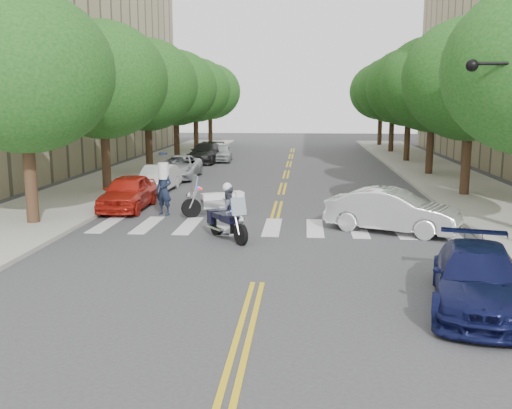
# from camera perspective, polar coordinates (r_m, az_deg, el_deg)

# --- Properties ---
(ground) EXTENTS (140.00, 140.00, 0.00)m
(ground) POSITION_cam_1_polar(r_m,az_deg,el_deg) (14.56, 0.16, -7.85)
(ground) COLOR #38383A
(ground) RESTS_ON ground
(sidewalk_left) EXTENTS (5.00, 60.00, 0.15)m
(sidewalk_left) POSITION_cam_1_polar(r_m,az_deg,el_deg) (37.60, -11.60, 3.24)
(sidewalk_left) COLOR #9E9991
(sidewalk_left) RESTS_ON ground
(sidewalk_right) EXTENTS (5.00, 60.00, 0.15)m
(sidewalk_right) POSITION_cam_1_polar(r_m,az_deg,el_deg) (37.02, 17.92, 2.85)
(sidewalk_right) COLOR #9E9991
(sidewalk_right) RESTS_ON ground
(tree_l_0) EXTENTS (6.40, 6.40, 8.45)m
(tree_l_0) POSITION_cam_1_polar(r_m,az_deg,el_deg) (22.17, -22.28, 12.17)
(tree_l_0) COLOR #382316
(tree_l_0) RESTS_ON ground
(tree_l_1) EXTENTS (6.40, 6.40, 8.45)m
(tree_l_1) POSITION_cam_1_polar(r_m,az_deg,el_deg) (29.53, -15.11, 11.90)
(tree_l_1) COLOR #382316
(tree_l_1) RESTS_ON ground
(tree_l_2) EXTENTS (6.40, 6.40, 8.45)m
(tree_l_2) POSITION_cam_1_polar(r_m,az_deg,el_deg) (37.16, -10.85, 11.66)
(tree_l_2) COLOR #382316
(tree_l_2) RESTS_ON ground
(tree_l_3) EXTENTS (6.40, 6.40, 8.45)m
(tree_l_3) POSITION_cam_1_polar(r_m,az_deg,el_deg) (44.92, -8.06, 11.46)
(tree_l_3) COLOR #382316
(tree_l_3) RESTS_ON ground
(tree_l_4) EXTENTS (6.40, 6.40, 8.45)m
(tree_l_4) POSITION_cam_1_polar(r_m,az_deg,el_deg) (52.75, -6.09, 11.31)
(tree_l_4) COLOR #382316
(tree_l_4) RESTS_ON ground
(tree_l_5) EXTENTS (6.40, 6.40, 8.45)m
(tree_l_5) POSITION_cam_1_polar(r_m,az_deg,el_deg) (60.62, -4.64, 11.19)
(tree_l_5) COLOR #382316
(tree_l_5) RESTS_ON ground
(tree_r_1) EXTENTS (6.40, 6.40, 8.45)m
(tree_r_1) POSITION_cam_1_polar(r_m,az_deg,el_deg) (28.85, 20.73, 11.65)
(tree_r_1) COLOR #382316
(tree_r_1) RESTS_ON ground
(tree_r_2) EXTENTS (6.40, 6.40, 8.45)m
(tree_r_2) POSITION_cam_1_polar(r_m,az_deg,el_deg) (36.62, 17.31, 11.41)
(tree_r_2) COLOR #382316
(tree_r_2) RESTS_ON ground
(tree_r_3) EXTENTS (6.40, 6.40, 8.45)m
(tree_r_3) POSITION_cam_1_polar(r_m,az_deg,el_deg) (44.47, 15.10, 11.23)
(tree_r_3) COLOR #382316
(tree_r_3) RESTS_ON ground
(tree_r_4) EXTENTS (6.40, 6.40, 8.45)m
(tree_r_4) POSITION_cam_1_polar(r_m,az_deg,el_deg) (52.37, 13.56, 11.09)
(tree_r_4) COLOR #382316
(tree_r_4) RESTS_ON ground
(tree_r_5) EXTENTS (6.40, 6.40, 8.45)m
(tree_r_5) POSITION_cam_1_polar(r_m,az_deg,el_deg) (60.29, 12.42, 10.99)
(tree_r_5) COLOR #382316
(tree_r_5) RESTS_ON ground
(motorcycle_police) EXTENTS (1.61, 2.05, 1.92)m
(motorcycle_police) POSITION_cam_1_polar(r_m,az_deg,el_deg) (18.87, -2.95, -0.98)
(motorcycle_police) COLOR black
(motorcycle_police) RESTS_ON ground
(motorcycle_parked) EXTENTS (2.41, 1.46, 1.67)m
(motorcycle_parked) POSITION_cam_1_polar(r_m,az_deg,el_deg) (22.90, -3.76, 0.32)
(motorcycle_parked) COLOR black
(motorcycle_parked) RESTS_ON ground
(officer_standing) EXTENTS (0.88, 0.76, 2.03)m
(officer_standing) POSITION_cam_1_polar(r_m,az_deg,el_deg) (23.26, -9.19, 1.45)
(officer_standing) COLOR #171F34
(officer_standing) RESTS_ON ground
(convertible) EXTENTS (4.85, 3.34, 1.51)m
(convertible) POSITION_cam_1_polar(r_m,az_deg,el_deg) (20.53, 13.46, -0.61)
(convertible) COLOR silver
(convertible) RESTS_ON ground
(sedan_blue) EXTENTS (2.89, 4.98, 1.36)m
(sedan_blue) POSITION_cam_1_polar(r_m,az_deg,el_deg) (13.58, 21.26, -6.92)
(sedan_blue) COLOR #0E123C
(sedan_blue) RESTS_ON ground
(parked_car_a) EXTENTS (1.78, 4.35, 1.48)m
(parked_car_a) POSITION_cam_1_polar(r_m,az_deg,el_deg) (24.74, -12.68, 1.20)
(parked_car_a) COLOR red
(parked_car_a) RESTS_ON ground
(parked_car_b) EXTENTS (1.62, 4.11, 1.33)m
(parked_car_b) POSITION_cam_1_polar(r_m,az_deg,el_deg) (29.51, -9.77, 2.59)
(parked_car_b) COLOR white
(parked_car_b) RESTS_ON ground
(parked_car_c) EXTENTS (2.51, 5.03, 1.37)m
(parked_car_c) POSITION_cam_1_polar(r_m,az_deg,el_deg) (34.33, -7.68, 3.73)
(parked_car_c) COLOR #B2B5BB
(parked_car_c) RESTS_ON ground
(parked_car_d) EXTENTS (2.45, 5.20, 1.47)m
(parked_car_d) POSITION_cam_1_polar(r_m,az_deg,el_deg) (43.10, -5.03, 5.16)
(parked_car_d) COLOR black
(parked_car_d) RESTS_ON ground
(parked_car_e) EXTENTS (1.80, 3.90, 1.30)m
(parked_car_e) POSITION_cam_1_polar(r_m,az_deg,el_deg) (43.92, -3.44, 5.17)
(parked_car_e) COLOR #A6A7AC
(parked_car_e) RESTS_ON ground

